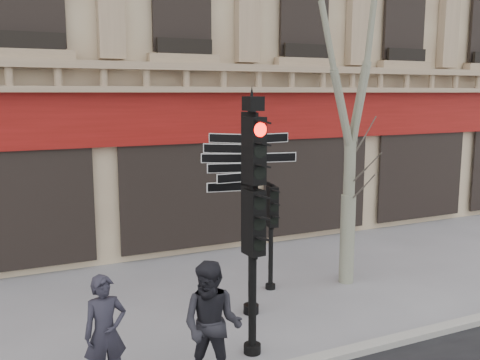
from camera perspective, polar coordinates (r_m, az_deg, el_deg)
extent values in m
plane|color=slate|center=(10.07, 3.89, -15.51)|extent=(80.00, 80.00, 0.00)
cube|color=gray|center=(8.98, 8.48, -18.43)|extent=(80.00, 0.25, 0.12)
cube|color=maroon|center=(13.62, -6.04, 6.63)|extent=(28.00, 0.25, 1.30)
cube|color=#8A7659|center=(13.40, -5.78, 10.74)|extent=(28.00, 0.35, 0.74)
cylinder|color=black|center=(10.07, 1.22, -3.85)|extent=(0.12, 0.12, 3.86)
cylinder|color=black|center=(10.65, 1.19, -13.57)|extent=(0.30, 0.30, 0.17)
cone|color=black|center=(9.81, 1.27, 8.94)|extent=(0.13, 0.13, 0.39)
cylinder|color=black|center=(8.52, 1.36, -6.42)|extent=(0.13, 0.13, 3.83)
cylinder|color=black|center=(9.19, 1.31, -17.53)|extent=(0.28, 0.28, 0.15)
cube|color=black|center=(8.44, 1.36, -4.46)|extent=(0.48, 0.36, 1.04)
cube|color=black|center=(8.25, 1.39, 3.17)|extent=(0.48, 0.36, 1.04)
sphere|color=#FF0C05|center=(8.22, 1.40, 5.10)|extent=(0.22, 0.22, 0.22)
cube|color=black|center=(8.20, 1.41, 8.15)|extent=(0.26, 0.32, 0.22)
cylinder|color=black|center=(11.54, 3.31, -6.23)|extent=(0.11, 0.11, 2.27)
cylinder|color=black|center=(11.88, 3.27, -11.22)|extent=(0.24, 0.24, 0.13)
cube|color=black|center=(11.38, 3.35, -2.81)|extent=(0.42, 0.33, 0.86)
cylinder|color=gray|center=(12.21, 11.37, -6.19)|extent=(0.33, 0.33, 2.00)
cylinder|color=gray|center=(11.89, 11.61, 1.00)|extent=(0.25, 0.25, 1.27)
imported|color=#23212D|center=(8.12, -14.19, -15.54)|extent=(0.63, 0.43, 1.70)
imported|color=black|center=(7.91, -2.99, -15.25)|extent=(1.16, 1.12, 1.88)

